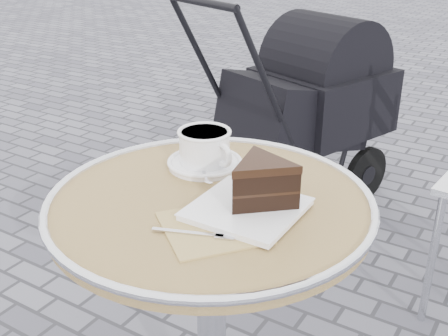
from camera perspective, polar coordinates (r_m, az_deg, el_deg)
The scene contains 4 objects.
cafe_table at distance 1.31m, azimuth -1.34°, elevation -9.57°, with size 0.72×0.72×0.74m.
cappuccino_set at distance 1.36m, azimuth -1.93°, elevation 1.76°, with size 0.18×0.20×0.09m.
cake_plate_set at distance 1.15m, azimuth 3.43°, elevation -2.10°, with size 0.28×0.35×0.11m.
baby_stroller at distance 2.65m, azimuth 8.26°, elevation 5.76°, with size 0.73×1.06×1.02m.
Camera 1 is at (0.60, -0.90, 1.30)m, focal length 45.00 mm.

